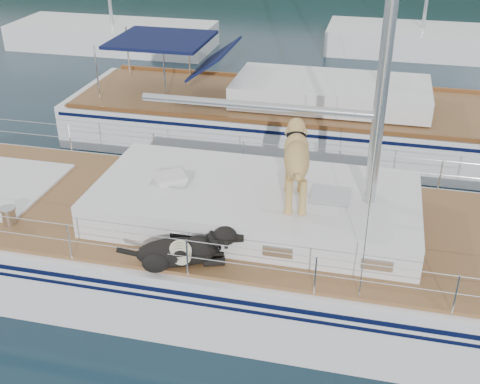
# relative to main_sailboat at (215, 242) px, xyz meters

# --- Properties ---
(ground) EXTENTS (120.00, 120.00, 0.00)m
(ground) POSITION_rel_main_sailboat_xyz_m (-0.10, 0.01, -0.69)
(ground) COLOR black
(ground) RESTS_ON ground
(main_sailboat) EXTENTS (12.00, 3.93, 14.01)m
(main_sailboat) POSITION_rel_main_sailboat_xyz_m (0.00, 0.00, 0.00)
(main_sailboat) COLOR silver
(main_sailboat) RESTS_ON ground
(neighbor_sailboat) EXTENTS (11.00, 3.50, 13.30)m
(neighbor_sailboat) POSITION_rel_main_sailboat_xyz_m (0.23, 6.16, -0.06)
(neighbor_sailboat) COLOR silver
(neighbor_sailboat) RESTS_ON ground
(bg_boat_west) EXTENTS (8.00, 3.00, 11.65)m
(bg_boat_west) POSITION_rel_main_sailboat_xyz_m (-8.10, 14.01, -0.24)
(bg_boat_west) COLOR silver
(bg_boat_west) RESTS_ON ground
(bg_boat_center) EXTENTS (7.20, 3.00, 11.65)m
(bg_boat_center) POSITION_rel_main_sailboat_xyz_m (3.90, 16.01, -0.24)
(bg_boat_center) COLOR silver
(bg_boat_center) RESTS_ON ground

